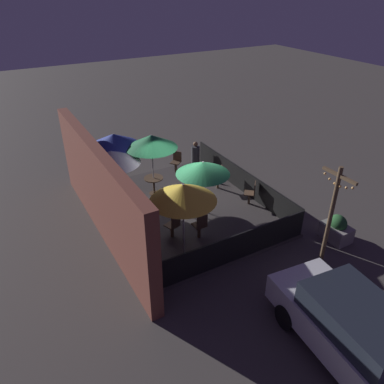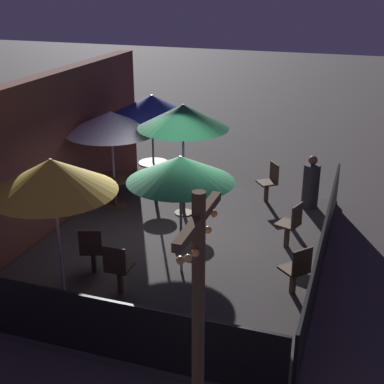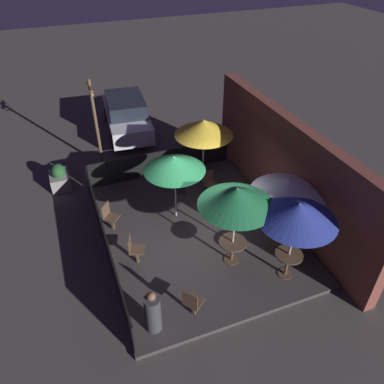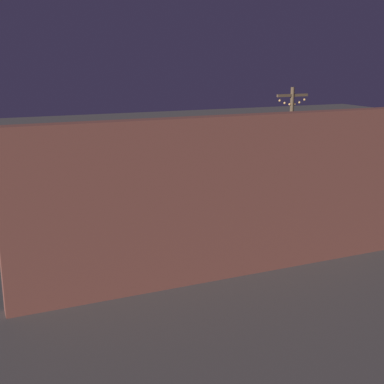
{
  "view_description": "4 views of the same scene",
  "coord_description": "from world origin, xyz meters",
  "px_view_note": "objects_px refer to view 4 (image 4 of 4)",
  "views": [
    {
      "loc": [
        -10.54,
        5.55,
        7.65
      ],
      "look_at": [
        -0.4,
        -0.16,
        0.98
      ],
      "focal_mm": 35.0,
      "sensor_mm": 36.0,
      "label": 1
    },
    {
      "loc": [
        -8.81,
        -3.22,
        5.14
      ],
      "look_at": [
        0.67,
        -0.02,
        1.04
      ],
      "focal_mm": 50.0,
      "sensor_mm": 36.0,
      "label": 2
    },
    {
      "loc": [
        8.03,
        -3.22,
        7.93
      ],
      "look_at": [
        -0.73,
        0.18,
        1.01
      ],
      "focal_mm": 35.0,
      "sensor_mm": 36.0,
      "label": 3
    },
    {
      "loc": [
        4.7,
        12.12,
        4.36
      ],
      "look_at": [
        -0.71,
        -0.11,
        0.99
      ],
      "focal_mm": 50.0,
      "sensor_mm": 36.0,
      "label": 4
    }
  ],
  "objects_px": {
    "planter_box": "(239,176)",
    "patron_0": "(40,200)",
    "dining_table_0": "(113,220)",
    "patio_umbrella_4": "(275,145)",
    "patio_chair_4": "(45,210)",
    "dining_table_1": "(142,240)",
    "patio_chair_0": "(169,186)",
    "patio_umbrella_3": "(194,148)",
    "dining_table_2": "(81,239)",
    "patio_chair_3": "(243,204)",
    "patio_umbrella_2": "(77,164)",
    "light_post": "(291,136)",
    "patio_chair_2": "(119,193)",
    "patio_umbrella_1": "(140,172)",
    "patio_chair_1": "(240,215)",
    "patio_umbrella_0": "(111,149)"
  },
  "relations": [
    {
      "from": "light_post",
      "to": "patio_chair_2",
      "type": "bearing_deg",
      "value": -0.78
    },
    {
      "from": "patio_chair_2",
      "to": "light_post",
      "type": "height_order",
      "value": "light_post"
    },
    {
      "from": "patio_umbrella_1",
      "to": "patio_umbrella_2",
      "type": "xyz_separation_m",
      "value": [
        1.15,
        -0.5,
        0.16
      ]
    },
    {
      "from": "patio_umbrella_3",
      "to": "patio_chair_4",
      "type": "height_order",
      "value": "patio_umbrella_3"
    },
    {
      "from": "dining_table_2",
      "to": "patio_chair_0",
      "type": "distance_m",
      "value": 5.35
    },
    {
      "from": "patio_umbrella_0",
      "to": "dining_table_2",
      "type": "bearing_deg",
      "value": 48.6
    },
    {
      "from": "patio_chair_3",
      "to": "light_post",
      "type": "xyz_separation_m",
      "value": [
        -3.01,
        -2.37,
        1.31
      ]
    },
    {
      "from": "planter_box",
      "to": "patron_0",
      "type": "bearing_deg",
      "value": 12.06
    },
    {
      "from": "patio_chair_0",
      "to": "light_post",
      "type": "bearing_deg",
      "value": 125.17
    },
    {
      "from": "patio_umbrella_1",
      "to": "planter_box",
      "type": "xyz_separation_m",
      "value": [
        -5.45,
        -5.74,
        -1.74
      ]
    },
    {
      "from": "patio_chair_0",
      "to": "patio_chair_3",
      "type": "height_order",
      "value": "patio_chair_3"
    },
    {
      "from": "dining_table_0",
      "to": "patron_0",
      "type": "relative_size",
      "value": 0.61
    },
    {
      "from": "patio_umbrella_2",
      "to": "dining_table_1",
      "type": "distance_m",
      "value": 2.03
    },
    {
      "from": "dining_table_1",
      "to": "planter_box",
      "type": "relative_size",
      "value": 0.93
    },
    {
      "from": "patio_chair_0",
      "to": "patio_umbrella_3",
      "type": "bearing_deg",
      "value": 37.8
    },
    {
      "from": "patron_0",
      "to": "patio_umbrella_1",
      "type": "bearing_deg",
      "value": -32.97
    },
    {
      "from": "patio_chair_4",
      "to": "light_post",
      "type": "distance_m",
      "value": 7.97
    },
    {
      "from": "patio_umbrella_3",
      "to": "dining_table_2",
      "type": "xyz_separation_m",
      "value": [
        3.41,
        1.94,
        -1.38
      ]
    },
    {
      "from": "patio_umbrella_3",
      "to": "patio_umbrella_4",
      "type": "xyz_separation_m",
      "value": [
        -1.46,
        1.54,
        0.21
      ]
    },
    {
      "from": "patio_chair_2",
      "to": "light_post",
      "type": "relative_size",
      "value": 0.27
    },
    {
      "from": "dining_table_0",
      "to": "planter_box",
      "type": "xyz_separation_m",
      "value": [
        -5.6,
        -4.11,
        -0.28
      ]
    },
    {
      "from": "dining_table_2",
      "to": "light_post",
      "type": "relative_size",
      "value": 0.22
    },
    {
      "from": "dining_table_1",
      "to": "patio_chair_0",
      "type": "bearing_deg",
      "value": -117.91
    },
    {
      "from": "patio_umbrella_4",
      "to": "patio_chair_0",
      "type": "height_order",
      "value": "patio_umbrella_4"
    },
    {
      "from": "patio_umbrella_2",
      "to": "patio_chair_2",
      "type": "relative_size",
      "value": 2.53
    },
    {
      "from": "patio_chair_0",
      "to": "patio_chair_3",
      "type": "distance_m",
      "value": 2.95
    },
    {
      "from": "dining_table_0",
      "to": "patio_chair_4",
      "type": "height_order",
      "value": "patio_chair_4"
    },
    {
      "from": "patio_chair_2",
      "to": "patio_umbrella_2",
      "type": "bearing_deg",
      "value": -7.9
    },
    {
      "from": "patio_umbrella_3",
      "to": "patron_0",
      "type": "bearing_deg",
      "value": -26.4
    },
    {
      "from": "dining_table_1",
      "to": "patio_chair_0",
      "type": "height_order",
      "value": "patio_chair_0"
    },
    {
      "from": "dining_table_0",
      "to": "patron_0",
      "type": "xyz_separation_m",
      "value": [
        1.29,
        -2.64,
        -0.0
      ]
    },
    {
      "from": "dining_table_2",
      "to": "patio_chair_4",
      "type": "height_order",
      "value": "patio_chair_4"
    },
    {
      "from": "patio_umbrella_2",
      "to": "planter_box",
      "type": "bearing_deg",
      "value": -141.53
    },
    {
      "from": "patio_umbrella_0",
      "to": "dining_table_0",
      "type": "xyz_separation_m",
      "value": [
        -0.0,
        0.0,
        -1.68
      ]
    },
    {
      "from": "patio_umbrella_1",
      "to": "patio_chair_2",
      "type": "xyz_separation_m",
      "value": [
        -0.74,
        -4.15,
        -1.49
      ]
    },
    {
      "from": "patio_umbrella_2",
      "to": "patio_chair_1",
      "type": "relative_size",
      "value": 2.62
    },
    {
      "from": "patio_chair_2",
      "to": "dining_table_1",
      "type": "bearing_deg",
      "value": 9.34
    },
    {
      "from": "patio_chair_0",
      "to": "light_post",
      "type": "distance_m",
      "value": 4.2
    },
    {
      "from": "patio_chair_3",
      "to": "patio_chair_4",
      "type": "distance_m",
      "value": 5.06
    },
    {
      "from": "patio_umbrella_4",
      "to": "patio_chair_4",
      "type": "bearing_deg",
      "value": -24.97
    },
    {
      "from": "patio_chair_2",
      "to": "patio_chair_0",
      "type": "bearing_deg",
      "value": 121.58
    },
    {
      "from": "patio_chair_2",
      "to": "light_post",
      "type": "bearing_deg",
      "value": 108.61
    },
    {
      "from": "patio_umbrella_2",
      "to": "patron_0",
      "type": "bearing_deg",
      "value": -85.63
    },
    {
      "from": "dining_table_2",
      "to": "patio_chair_1",
      "type": "height_order",
      "value": "patio_chair_1"
    },
    {
      "from": "patio_chair_2",
      "to": "patio_chair_4",
      "type": "height_order",
      "value": "patio_chair_2"
    },
    {
      "from": "patio_umbrella_1",
      "to": "patio_chair_0",
      "type": "height_order",
      "value": "patio_umbrella_1"
    },
    {
      "from": "patio_umbrella_3",
      "to": "patio_chair_1",
      "type": "distance_m",
      "value": 2.16
    },
    {
      "from": "patio_chair_2",
      "to": "patio_chair_3",
      "type": "xyz_separation_m",
      "value": [
        -2.6,
        2.44,
        0.0
      ]
    },
    {
      "from": "patio_umbrella_1",
      "to": "dining_table_2",
      "type": "bearing_deg",
      "value": -23.31
    },
    {
      "from": "patio_umbrella_3",
      "to": "patio_chair_2",
      "type": "relative_size",
      "value": 2.31
    }
  ]
}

